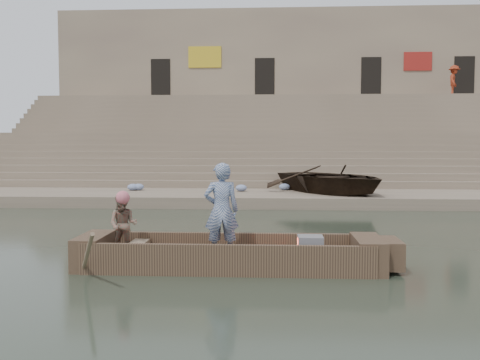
# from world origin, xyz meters

# --- Properties ---
(ground) EXTENTS (120.00, 120.00, 0.00)m
(ground) POSITION_xyz_m (0.00, 0.00, 0.00)
(ground) COLOR #293326
(ground) RESTS_ON ground
(lower_landing) EXTENTS (32.00, 4.00, 0.40)m
(lower_landing) POSITION_xyz_m (0.00, 8.00, 0.20)
(lower_landing) COLOR gray
(lower_landing) RESTS_ON ground
(mid_landing) EXTENTS (32.00, 3.00, 2.80)m
(mid_landing) POSITION_xyz_m (0.00, 15.50, 1.40)
(mid_landing) COLOR gray
(mid_landing) RESTS_ON ground
(upper_landing) EXTENTS (32.00, 3.00, 5.20)m
(upper_landing) POSITION_xyz_m (0.00, 22.50, 2.60)
(upper_landing) COLOR gray
(upper_landing) RESTS_ON ground
(ghat_steps) EXTENTS (32.00, 11.00, 5.20)m
(ghat_steps) POSITION_xyz_m (0.00, 17.19, 1.80)
(ghat_steps) COLOR gray
(ghat_steps) RESTS_ON ground
(building_wall) EXTENTS (32.00, 5.07, 11.20)m
(building_wall) POSITION_xyz_m (0.00, 26.50, 5.60)
(building_wall) COLOR gray
(building_wall) RESTS_ON ground
(main_rowboat) EXTENTS (5.00, 1.30, 0.22)m
(main_rowboat) POSITION_xyz_m (-2.27, -2.81, 0.11)
(main_rowboat) COLOR brown
(main_rowboat) RESTS_ON ground
(rowboat_trim) EXTENTS (6.04, 2.63, 1.81)m
(rowboat_trim) POSITION_xyz_m (-2.07, -2.81, 0.31)
(rowboat_trim) COLOR brown
(rowboat_trim) RESTS_ON ground
(standing_man) EXTENTS (0.70, 0.52, 1.75)m
(standing_man) POSITION_xyz_m (-2.40, -2.88, 1.09)
(standing_man) COLOR navy
(standing_man) RESTS_ON main_rowboat
(rowing_man) EXTENTS (0.58, 0.46, 1.14)m
(rowing_man) POSITION_xyz_m (-4.27, -2.74, 0.79)
(rowing_man) COLOR #2A7E61
(rowing_man) RESTS_ON main_rowboat
(television) EXTENTS (0.46, 0.42, 0.40)m
(television) POSITION_xyz_m (-0.79, -2.81, 0.42)
(television) COLOR slate
(television) RESTS_ON main_rowboat
(beached_rowboat) EXTENTS (5.98, 6.36, 1.07)m
(beached_rowboat) POSITION_xyz_m (0.78, 8.18, 0.94)
(beached_rowboat) COLOR #2D2116
(beached_rowboat) RESTS_ON lower_landing
(pedestrian) EXTENTS (1.12, 1.39, 1.88)m
(pedestrian) POSITION_xyz_m (9.79, 22.20, 6.14)
(pedestrian) COLOR #983219
(pedestrian) RESTS_ON upper_landing
(cloth_bundles) EXTENTS (6.52, 1.87, 0.26)m
(cloth_bundles) POSITION_xyz_m (-4.16, 8.66, 0.53)
(cloth_bundles) COLOR #3F5999
(cloth_bundles) RESTS_ON lower_landing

